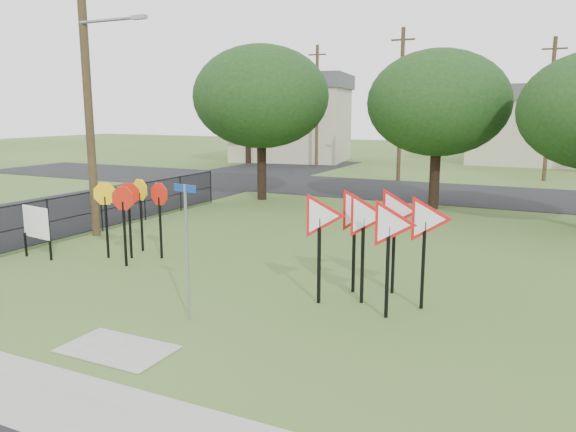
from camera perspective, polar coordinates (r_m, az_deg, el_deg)
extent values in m
plane|color=#395821|center=(12.53, -9.39, -9.22)|extent=(140.00, 140.00, 0.00)
cube|color=gray|center=(9.71, -24.46, -16.13)|extent=(30.00, 1.60, 0.02)
cube|color=black|center=(27.53, -17.79, 1.34)|extent=(8.00, 50.00, 0.02)
cube|color=black|center=(30.64, 12.76, 2.49)|extent=(60.00, 8.00, 0.02)
cube|color=gray|center=(10.81, -16.95, -12.82)|extent=(2.00, 1.20, 0.02)
cylinder|color=gray|center=(11.49, -10.21, -3.77)|extent=(0.06, 0.06, 2.80)
cube|color=navy|center=(11.24, -10.44, 2.79)|extent=(0.58, 0.10, 0.15)
cube|color=black|center=(16.82, -15.75, -1.16)|extent=(0.05, 0.05, 1.80)
cube|color=black|center=(16.57, -12.82, -1.20)|extent=(0.05, 0.05, 1.80)
cube|color=black|center=(16.00, -16.25, -1.78)|extent=(0.05, 0.05, 1.80)
cube|color=black|center=(17.05, -17.93, -1.12)|extent=(0.05, 0.05, 1.80)
cube|color=black|center=(17.59, -14.65, -0.60)|extent=(0.05, 0.05, 1.80)
cube|color=black|center=(12.43, 3.17, -4.59)|extent=(0.06, 0.06, 1.93)
cube|color=black|center=(12.52, 7.57, -4.55)|extent=(0.06, 0.06, 1.93)
cube|color=black|center=(11.72, 10.06, -5.69)|extent=(0.06, 0.06, 1.93)
cube|color=black|center=(13.25, 6.70, -3.68)|extent=(0.06, 0.06, 1.93)
cube|color=black|center=(13.30, 10.66, -3.74)|extent=(0.06, 0.06, 1.93)
cube|color=black|center=(12.40, 13.56, -4.91)|extent=(0.06, 0.06, 1.93)
cube|color=black|center=(18.22, -25.10, -2.64)|extent=(0.05, 0.05, 0.71)
cube|color=black|center=(17.45, -22.99, -3.03)|extent=(0.05, 0.05, 0.71)
cube|color=white|center=(17.69, -24.24, -0.59)|extent=(1.21, 0.23, 0.91)
cylinder|color=#483721|center=(20.00, -19.74, 12.26)|extent=(0.28, 0.28, 10.00)
cylinder|color=gray|center=(19.28, -17.72, 18.44)|extent=(2.40, 0.10, 0.10)
cube|color=gray|center=(18.49, -14.87, 18.94)|extent=(0.50, 0.18, 0.12)
cylinder|color=#483721|center=(34.72, 11.38, 10.91)|extent=(0.24, 0.24, 9.00)
cube|color=#483721|center=(34.95, 11.61, 17.15)|extent=(1.40, 0.10, 0.10)
cylinder|color=#483721|center=(37.56, 25.03, 9.72)|extent=(0.24, 0.24, 8.50)
cube|color=#483721|center=(37.73, 25.47, 15.10)|extent=(1.40, 0.10, 0.10)
cylinder|color=#483721|center=(43.02, 2.95, 11.02)|extent=(0.24, 0.24, 9.00)
cube|color=#483721|center=(43.21, 3.00, 16.06)|extent=(1.40, 0.10, 0.10)
cylinder|color=black|center=(19.38, -23.15, -0.55)|extent=(0.05, 0.05, 1.50)
cylinder|color=black|center=(20.92, -18.41, 0.54)|extent=(0.05, 0.05, 1.50)
cylinder|color=black|center=(22.59, -14.35, 1.47)|extent=(0.05, 0.05, 1.50)
cylinder|color=black|center=(24.36, -10.86, 2.26)|extent=(0.05, 0.05, 1.50)
cylinder|color=black|center=(26.22, -7.85, 2.94)|extent=(0.05, 0.05, 1.50)
cube|color=black|center=(21.64, -16.40, 2.87)|extent=(0.03, 11.50, 0.03)
cube|color=black|center=(21.74, -16.30, 1.02)|extent=(0.03, 11.50, 0.03)
cube|color=black|center=(21.74, -16.30, 1.02)|extent=(0.01, 11.50, 1.50)
cube|color=#B8B494|center=(48.33, 0.40, 9.21)|extent=(10.08, 8.46, 6.00)
cube|color=#4B4B50|center=(48.37, 0.41, 13.48)|extent=(10.58, 8.88, 1.20)
cube|color=#B8B494|center=(49.67, 22.89, 7.85)|extent=(8.00, 8.00, 5.00)
cube|color=#4B4B50|center=(49.66, 23.16, 11.41)|extent=(8.40, 8.40, 1.20)
cylinder|color=black|center=(27.02, -2.68, 4.46)|extent=(0.44, 0.44, 2.62)
ellipsoid|color=black|center=(26.87, -2.75, 12.01)|extent=(6.40, 6.40, 4.80)
cylinder|color=black|center=(25.22, 14.65, 3.48)|extent=(0.44, 0.44, 2.45)
ellipsoid|color=black|center=(25.04, 15.01, 11.04)|extent=(6.00, 6.00, 4.50)
cylinder|color=black|center=(45.80, -4.06, 7.10)|extent=(0.44, 0.44, 2.80)
ellipsoid|color=black|center=(45.72, -4.13, 11.83)|extent=(6.80, 6.80, 5.10)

